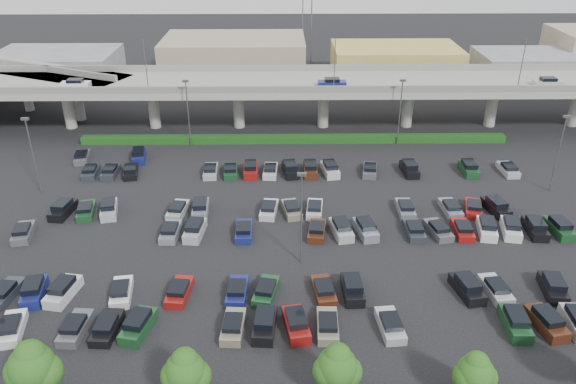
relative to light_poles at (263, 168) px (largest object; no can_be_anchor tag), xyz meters
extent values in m
plane|color=black|center=(4.13, -2.00, -6.24)|extent=(280.00, 280.00, 0.00)
cube|color=#989890|center=(4.13, 30.00, 1.01)|extent=(150.00, 13.00, 1.10)
cube|color=slate|center=(4.13, 23.75, 2.06)|extent=(150.00, 0.50, 1.00)
cube|color=slate|center=(4.13, 36.25, 2.06)|extent=(150.00, 0.50, 1.00)
cylinder|color=#989890|center=(-32.88, 30.00, -2.89)|extent=(1.80, 1.80, 6.70)
cube|color=slate|center=(-32.88, 30.00, 0.26)|extent=(2.60, 9.75, 0.50)
cylinder|color=#989890|center=(-18.88, 30.00, -2.89)|extent=(1.80, 1.80, 6.70)
cube|color=slate|center=(-18.88, 30.00, 0.26)|extent=(2.60, 9.75, 0.50)
cylinder|color=#989890|center=(-4.87, 30.00, -2.89)|extent=(1.80, 1.80, 6.70)
cube|color=slate|center=(-4.87, 30.00, 0.26)|extent=(2.60, 9.75, 0.50)
cylinder|color=#989890|center=(9.12, 30.00, -2.89)|extent=(1.80, 1.80, 6.70)
cube|color=slate|center=(9.12, 30.00, 0.26)|extent=(2.60, 9.75, 0.50)
cylinder|color=#989890|center=(23.12, 30.00, -2.89)|extent=(1.80, 1.80, 6.70)
cube|color=slate|center=(23.12, 30.00, 0.26)|extent=(2.60, 9.75, 0.50)
cylinder|color=#989890|center=(37.12, 30.00, -2.89)|extent=(1.80, 1.80, 6.70)
cube|color=slate|center=(37.12, 30.00, 0.26)|extent=(2.60, 9.75, 0.50)
cylinder|color=#989890|center=(51.12, 30.00, -2.89)|extent=(1.80, 1.80, 6.70)
cube|color=white|center=(-29.88, 27.00, 1.97)|extent=(4.40, 1.82, 0.82)
cube|color=black|center=(-29.88, 27.00, 2.60)|extent=(2.30, 1.60, 0.50)
cube|color=navy|center=(10.12, 27.00, 1.97)|extent=(4.40, 1.82, 0.82)
cube|color=black|center=(10.12, 27.00, 2.60)|extent=(2.30, 1.60, 0.50)
cube|color=#B1B1B5|center=(44.12, 27.00, 1.97)|extent=(4.40, 1.82, 0.82)
cube|color=black|center=(44.12, 27.00, 2.60)|extent=(2.30, 1.60, 0.50)
cylinder|color=#515157|center=(-17.88, 23.90, 5.56)|extent=(0.14, 0.14, 8.00)
cylinder|color=#515157|center=(10.12, 23.90, 5.56)|extent=(0.14, 0.14, 8.00)
cylinder|color=#515157|center=(38.12, 23.90, 5.56)|extent=(0.14, 0.14, 8.00)
cube|color=#989890|center=(-47.88, 41.00, 1.01)|extent=(50.93, 30.13, 1.10)
cube|color=slate|center=(-47.88, 41.00, 2.06)|extent=(47.34, 22.43, 1.00)
cylinder|color=#989890|center=(-43.34, 38.89, -2.89)|extent=(1.60, 1.60, 6.70)
cylinder|color=#989890|center=(-32.47, 33.82, -2.89)|extent=(1.60, 1.60, 6.70)
cube|color=#123E12|center=(4.13, 23.00, -5.69)|extent=(66.00, 1.60, 1.10)
sphere|color=#1E4D14|center=(-15.88, -28.45, -2.48)|extent=(3.39, 3.39, 3.39)
sphere|color=#1E4D14|center=(-15.09, -28.35, -3.09)|extent=(2.67, 2.67, 2.67)
sphere|color=#1E4D14|center=(-16.54, -28.53, -2.84)|extent=(2.67, 2.67, 2.67)
sphere|color=#1E4D14|center=(-15.84, -28.33, -1.51)|extent=(2.30, 2.30, 2.30)
sphere|color=#1E4D14|center=(-4.87, -28.67, -2.87)|extent=(3.04, 3.04, 3.04)
sphere|color=#1E4D14|center=(-4.17, -28.57, -3.41)|extent=(2.39, 2.39, 2.39)
sphere|color=#1E4D14|center=(-5.47, -28.75, -3.20)|extent=(2.39, 2.39, 2.39)
sphere|color=#1E4D14|center=(-4.83, -28.55, -2.00)|extent=(2.06, 2.06, 2.06)
sphere|color=#1E4D14|center=(6.13, -28.39, -2.84)|extent=(3.07, 3.07, 3.07)
sphere|color=#1E4D14|center=(6.84, -28.29, -3.39)|extent=(2.41, 2.41, 2.41)
sphere|color=#1E4D14|center=(5.52, -28.47, -3.17)|extent=(2.41, 2.41, 2.41)
sphere|color=#1E4D14|center=(6.17, -28.27, -1.97)|extent=(2.08, 2.08, 2.08)
sphere|color=#1E4D14|center=(16.12, -28.82, -3.15)|extent=(2.79, 2.79, 2.79)
sphere|color=#1E4D14|center=(16.77, -28.72, -3.65)|extent=(2.19, 2.19, 2.19)
sphere|color=#1E4D14|center=(15.58, -28.90, -3.45)|extent=(2.19, 2.19, 2.19)
sphere|color=#1E4D14|center=(16.16, -28.70, -2.35)|extent=(1.89, 1.89, 1.89)
cube|color=white|center=(-21.38, -20.50, -5.83)|extent=(2.64, 4.67, 0.82)
cube|color=black|center=(-21.38, -20.70, -5.20)|extent=(2.02, 2.57, 0.50)
cube|color=#515358|center=(-15.88, -20.50, -5.83)|extent=(2.14, 4.52, 0.82)
cube|color=black|center=(-15.88, -20.70, -5.20)|extent=(1.76, 2.41, 0.50)
cube|color=black|center=(-13.12, -20.50, -5.83)|extent=(2.10, 4.51, 0.82)
cube|color=black|center=(-13.12, -20.70, -5.20)|extent=(1.74, 2.40, 0.50)
cube|color=#194623|center=(-10.38, -20.50, -5.71)|extent=(2.74, 4.69, 1.05)
cube|color=black|center=(-10.38, -20.50, -4.89)|extent=(2.13, 2.89, 0.65)
cube|color=gray|center=(-2.12, -20.50, -5.83)|extent=(2.07, 4.50, 0.82)
cube|color=black|center=(-2.12, -20.70, -5.20)|extent=(1.73, 2.39, 0.50)
cube|color=black|center=(0.63, -20.50, -5.71)|extent=(2.16, 4.53, 1.05)
cube|color=black|center=(0.63, -20.50, -4.89)|extent=(1.80, 2.72, 0.65)
cube|color=maroon|center=(3.38, -20.50, -5.71)|extent=(2.55, 4.65, 1.05)
cube|color=black|center=(3.38, -20.50, -4.89)|extent=(2.03, 2.84, 0.65)
cube|color=gray|center=(6.13, -20.50, -5.83)|extent=(1.98, 4.46, 0.82)
cube|color=black|center=(6.13, -20.70, -5.20)|extent=(1.68, 2.36, 0.50)
cube|color=#B1B1B5|center=(11.62, -20.50, -5.83)|extent=(2.22, 4.55, 0.82)
cube|color=black|center=(11.62, -20.70, -5.20)|extent=(1.81, 2.44, 0.50)
cube|color=#194623|center=(22.62, -20.50, -5.71)|extent=(2.03, 4.48, 1.05)
cube|color=black|center=(22.62, -20.50, -4.89)|extent=(1.73, 2.67, 0.65)
cube|color=#4B2214|center=(25.38, -20.50, -5.71)|extent=(2.65, 4.67, 1.05)
cube|color=black|center=(25.38, -20.50, -4.89)|extent=(2.08, 2.86, 0.65)
cube|color=#2B3038|center=(-24.12, -15.50, -5.83)|extent=(2.37, 4.60, 0.82)
cube|color=black|center=(-24.12, -15.70, -5.20)|extent=(1.89, 2.49, 0.50)
cube|color=navy|center=(-21.38, -15.50, -5.71)|extent=(2.54, 4.64, 1.05)
cube|color=black|center=(-21.38, -15.50, -4.89)|extent=(2.02, 2.83, 0.65)
cube|color=silver|center=(-18.62, -15.50, -5.71)|extent=(2.60, 4.66, 1.05)
cube|color=black|center=(-18.62, -15.50, -4.89)|extent=(2.05, 2.85, 0.65)
cube|color=white|center=(-13.12, -15.50, -5.83)|extent=(2.42, 4.61, 0.82)
cube|color=black|center=(-13.12, -15.70, -5.20)|extent=(1.91, 2.50, 0.50)
cube|color=maroon|center=(-7.62, -15.50, -5.83)|extent=(2.28, 4.57, 0.82)
cube|color=black|center=(-7.62, -15.70, -5.20)|extent=(1.84, 2.46, 0.50)
cube|color=navy|center=(-2.12, -15.50, -5.83)|extent=(2.01, 4.47, 0.82)
cube|color=black|center=(-2.12, -15.70, -5.20)|extent=(1.70, 2.37, 0.50)
cube|color=#194623|center=(0.63, -15.50, -5.83)|extent=(2.70, 4.68, 0.82)
cube|color=black|center=(0.63, -15.70, -5.20)|extent=(2.05, 2.58, 0.50)
cube|color=#4B2214|center=(6.13, -15.50, -5.83)|extent=(2.38, 4.60, 0.82)
cube|color=black|center=(6.13, -15.70, -5.20)|extent=(1.89, 2.49, 0.50)
cube|color=black|center=(8.88, -15.50, -5.71)|extent=(1.97, 4.46, 1.05)
cube|color=black|center=(8.88, -15.50, -4.89)|extent=(1.69, 2.65, 0.65)
cube|color=black|center=(19.88, -15.50, -5.71)|extent=(2.65, 4.67, 1.05)
cube|color=black|center=(19.88, -15.50, -4.89)|extent=(2.08, 2.86, 0.65)
cube|color=#B1B1B5|center=(22.62, -15.50, -5.83)|extent=(2.33, 4.59, 0.82)
cube|color=black|center=(22.62, -15.70, -5.20)|extent=(1.87, 2.48, 0.50)
cube|color=black|center=(28.12, -15.50, -5.71)|extent=(2.36, 4.59, 1.05)
cube|color=black|center=(28.12, -15.50, -4.89)|extent=(1.92, 2.78, 0.65)
cube|color=#515358|center=(-26.88, -4.50, -5.83)|extent=(2.54, 4.64, 0.82)
cube|color=black|center=(-26.88, -4.70, -5.20)|extent=(1.97, 2.54, 0.50)
cube|color=slate|center=(-10.38, -4.50, -5.83)|extent=(1.97, 4.46, 0.82)
cube|color=black|center=(-10.38, -4.70, -5.20)|extent=(1.68, 2.35, 0.50)
cube|color=#B1B1B5|center=(-7.62, -4.50, -5.71)|extent=(2.29, 4.57, 1.05)
cube|color=black|center=(-7.62, -4.50, -4.89)|extent=(1.87, 2.76, 0.65)
cube|color=navy|center=(-2.12, -4.50, -5.83)|extent=(1.89, 4.43, 0.82)
cube|color=black|center=(-2.12, -4.70, -5.20)|extent=(1.64, 2.32, 0.50)
cube|color=#4B2214|center=(6.13, -4.50, -5.83)|extent=(2.43, 4.61, 0.82)
cube|color=black|center=(6.13, -4.70, -5.20)|extent=(1.91, 2.50, 0.50)
cube|color=#B1B1B5|center=(8.88, -4.50, -5.71)|extent=(2.59, 4.66, 1.05)
cube|color=black|center=(8.88, -4.50, -4.89)|extent=(2.05, 2.85, 0.65)
cube|color=slate|center=(11.62, -4.50, -5.71)|extent=(2.62, 4.67, 1.05)
cube|color=black|center=(11.62, -4.50, -4.89)|extent=(2.07, 2.86, 0.65)
cube|color=#2B3038|center=(17.12, -4.50, -5.83)|extent=(1.89, 4.43, 0.82)
cube|color=black|center=(17.12, -4.70, -5.20)|extent=(1.64, 2.32, 0.50)
cube|color=#515358|center=(19.88, -4.50, -5.83)|extent=(2.69, 4.68, 0.82)
cube|color=black|center=(19.88, -4.70, -5.20)|extent=(2.04, 2.58, 0.50)
cube|color=maroon|center=(22.62, -4.50, -5.83)|extent=(2.00, 4.47, 0.82)
cube|color=black|center=(22.62, -4.70, -5.20)|extent=(1.69, 2.36, 0.50)
cube|color=white|center=(25.38, -4.50, -5.71)|extent=(2.58, 4.66, 1.05)
cube|color=black|center=(25.38, -4.50, -4.89)|extent=(2.04, 2.85, 0.65)
cube|color=white|center=(28.12, -4.50, -5.71)|extent=(2.68, 4.68, 1.05)
cube|color=black|center=(28.12, -4.50, -4.89)|extent=(2.10, 2.87, 0.65)
cube|color=black|center=(30.88, -4.50, -5.71)|extent=(2.06, 4.50, 1.05)
cube|color=black|center=(30.88, -4.50, -4.89)|extent=(1.74, 2.69, 0.65)
cube|color=#194623|center=(33.62, -4.50, -5.71)|extent=(2.17, 4.53, 1.05)
cube|color=black|center=(33.62, -4.50, -4.89)|extent=(1.81, 2.72, 0.65)
cube|color=black|center=(-24.12, 0.50, -5.71)|extent=(2.40, 4.61, 1.05)
cube|color=black|center=(-24.12, 0.50, -4.89)|extent=(1.94, 2.79, 0.65)
cube|color=#194623|center=(-21.38, 0.50, -5.83)|extent=(2.54, 4.65, 0.82)
cube|color=black|center=(-21.38, 0.30, -5.20)|extent=(1.97, 2.54, 0.50)
cube|color=#B1B1B5|center=(-18.62, 0.50, -5.71)|extent=(2.69, 4.68, 1.05)
cube|color=black|center=(-18.62, 0.50, -4.89)|extent=(2.11, 2.88, 0.65)
cube|color=#B1B1B5|center=(-10.38, 0.50, -5.83)|extent=(2.35, 4.59, 0.82)
cube|color=black|center=(-10.38, 0.30, -5.20)|extent=(1.87, 2.48, 0.50)
cube|color=slate|center=(-7.62, 0.50, -5.71)|extent=(2.05, 4.49, 1.05)
cube|color=black|center=(-7.62, 0.50, -4.89)|extent=(1.74, 2.68, 0.65)
cube|color=silver|center=(0.63, 0.50, -5.83)|extent=(2.33, 4.59, 0.82)
cube|color=black|center=(0.63, 0.30, -5.20)|extent=(1.86, 2.47, 0.50)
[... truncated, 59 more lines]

